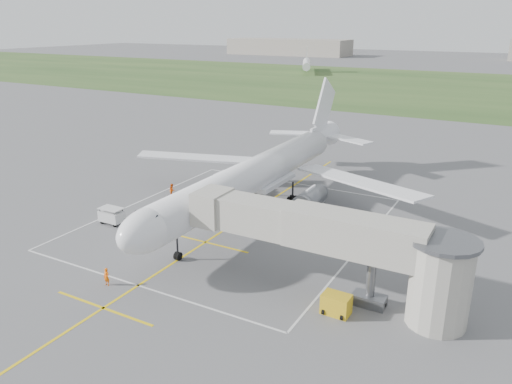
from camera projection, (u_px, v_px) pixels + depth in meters
The scene contains 11 objects.
ground at pixel (254, 211), 58.72m from camera, with size 700.00×700.00×0.00m, color #545457.
grass_strip at pixel (445, 88), 166.13m from camera, with size 700.00×120.00×0.02m, color #2C4920.
apron_markings at pixel (227, 228), 53.91m from camera, with size 28.20×60.00×0.01m.
airliner at pixel (257, 174), 57.91m from camera, with size 38.93×46.75×13.52m.
jet_bridge at pixel (345, 244), 38.79m from camera, with size 23.40×5.00×7.20m.
gpu_unit at pixel (336, 304), 37.92m from camera, with size 2.18×1.58×1.61m.
baggage_cart at pixel (112, 216), 54.80m from camera, with size 2.63×1.58×1.83m.
ramp_worker_nose at pixel (107, 277), 42.02m from camera, with size 0.57×0.37×1.56m, color #FF6308.
ramp_worker_wing at pixel (172, 190), 63.27m from camera, with size 0.84×0.65×1.72m, color #E24E07.
distant_hangars at pixel (457, 51), 283.59m from camera, with size 345.00×49.00×12.00m.
distant_aircraft at pixel (473, 69), 191.41m from camera, with size 154.29×40.32×8.85m.
Camera 1 is at (26.89, -47.75, 21.21)m, focal length 35.00 mm.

